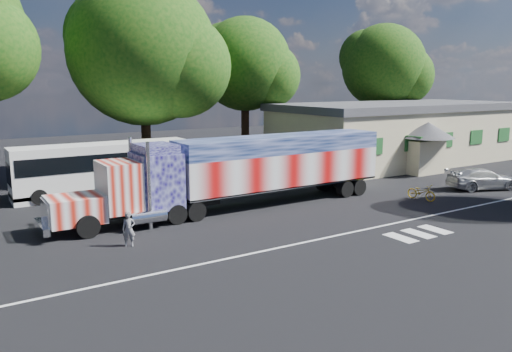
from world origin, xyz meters
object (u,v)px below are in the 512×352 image
tree_ne_a (247,65)px  tree_far_ne (385,67)px  coach_bus (104,168)px  woman (129,229)px  semi_truck (245,169)px  tree_n_mid (146,52)px  bicycle (421,192)px  parked_car (483,179)px

tree_ne_a → tree_far_ne: tree_far_ne is taller
coach_bus → woman: (-2.13, -11.09, -0.89)m
semi_truck → tree_n_mid: (-1.02, 12.23, 6.93)m
semi_truck → tree_far_ne: size_ratio=1.51×
bicycle → tree_far_ne: size_ratio=0.14×
coach_bus → bicycle: (15.42, -12.03, -1.16)m
parked_car → woman: bearing=109.7°
parked_car → tree_n_mid: 24.92m
parked_car → bicycle: size_ratio=2.56×
woman → tree_n_mid: bearing=88.5°
woman → tree_far_ne: tree_far_ne is taller
coach_bus → tree_n_mid: bearing=43.2°
parked_car → coach_bus: bearing=82.6°
tree_ne_a → tree_far_ne: (17.51, 0.47, 0.17)m
semi_truck → tree_ne_a: tree_ne_a is taller
tree_ne_a → tree_far_ne: 17.51m
tree_n_mid → tree_far_ne: size_ratio=1.11×
coach_bus → tree_far_ne: (32.06, 7.06, 6.98)m
parked_car → semi_truck: bearing=97.3°
coach_bus → tree_ne_a: 17.37m
woman → bicycle: (17.55, -0.93, -0.27)m
semi_truck → woman: 8.49m
semi_truck → parked_car: semi_truck is taller
semi_truck → bicycle: bearing=-22.7°
coach_bus → parked_car: size_ratio=2.32×
bicycle → semi_truck: bearing=150.1°
tree_n_mid → tree_far_ne: bearing=5.7°
semi_truck → woman: size_ratio=13.09×
semi_truck → bicycle: (9.81, -4.11, -1.68)m
parked_car → bicycle: 5.95m
semi_truck → tree_ne_a: bearing=58.4°
semi_truck → coach_bus: (-5.62, 7.92, -0.52)m
coach_bus → tree_n_mid: size_ratio=0.75×
semi_truck → tree_far_ne: tree_far_ne is taller
woman → tree_n_mid: size_ratio=0.10×
tree_n_mid → tree_ne_a: bearing=12.9°
bicycle → tree_ne_a: (-0.87, 18.62, 7.97)m
bicycle → woman: bearing=169.8°
coach_bus → tree_n_mid: tree_n_mid is taller
semi_truck → woman: semi_truck is taller
bicycle → tree_n_mid: size_ratio=0.13×
coach_bus → tree_far_ne: size_ratio=0.83×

